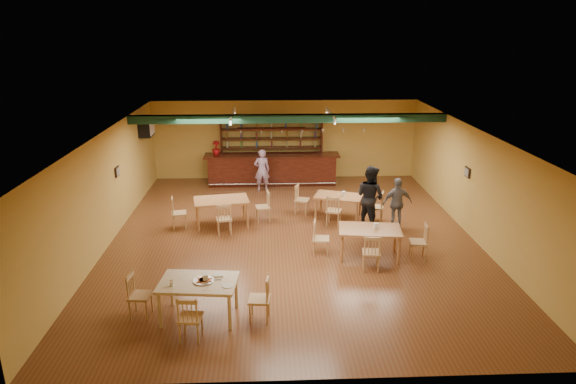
{
  "coord_description": "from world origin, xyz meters",
  "views": [
    {
      "loc": [
        -0.7,
        -13.01,
        5.61
      ],
      "look_at": [
        -0.12,
        0.6,
        1.15
      ],
      "focal_mm": 31.48,
      "sensor_mm": 36.0,
      "label": 1
    }
  ],
  "objects_px": {
    "bar_counter": "(272,169)",
    "dining_table_d": "(369,243)",
    "dining_table_b": "(338,206)",
    "near_table": "(199,299)",
    "dining_table_a": "(222,212)",
    "patron_bar": "(262,170)",
    "patron_right_a": "(370,197)"
  },
  "relations": [
    {
      "from": "bar_counter",
      "to": "near_table",
      "type": "distance_m",
      "value": 9.28
    },
    {
      "from": "bar_counter",
      "to": "dining_table_a",
      "type": "xyz_separation_m",
      "value": [
        -1.55,
        -4.06,
        -0.17
      ]
    },
    {
      "from": "bar_counter",
      "to": "dining_table_b",
      "type": "xyz_separation_m",
      "value": [
        1.99,
        -3.61,
        -0.21
      ]
    },
    {
      "from": "dining_table_d",
      "to": "patron_bar",
      "type": "bearing_deg",
      "value": 123.4
    },
    {
      "from": "dining_table_d",
      "to": "near_table",
      "type": "xyz_separation_m",
      "value": [
        -3.97,
        -2.68,
        0.02
      ]
    },
    {
      "from": "dining_table_a",
      "to": "dining_table_b",
      "type": "bearing_deg",
      "value": -2.59
    },
    {
      "from": "bar_counter",
      "to": "dining_table_d",
      "type": "distance_m",
      "value": 6.9
    },
    {
      "from": "dining_table_d",
      "to": "dining_table_a",
      "type": "bearing_deg",
      "value": 155.89
    },
    {
      "from": "dining_table_b",
      "to": "patron_bar",
      "type": "xyz_separation_m",
      "value": [
        -2.36,
        2.79,
        0.41
      ]
    },
    {
      "from": "dining_table_b",
      "to": "patron_bar",
      "type": "bearing_deg",
      "value": 149.42
    },
    {
      "from": "bar_counter",
      "to": "dining_table_d",
      "type": "bearing_deg",
      "value": -69.74
    },
    {
      "from": "bar_counter",
      "to": "near_table",
      "type": "bearing_deg",
      "value": -99.81
    },
    {
      "from": "patron_bar",
      "to": "bar_counter",
      "type": "bearing_deg",
      "value": -121.49
    },
    {
      "from": "dining_table_a",
      "to": "dining_table_b",
      "type": "relative_size",
      "value": 1.12
    },
    {
      "from": "near_table",
      "to": "patron_bar",
      "type": "height_order",
      "value": "patron_bar"
    },
    {
      "from": "dining_table_a",
      "to": "patron_right_a",
      "type": "bearing_deg",
      "value": -14.45
    },
    {
      "from": "dining_table_b",
      "to": "near_table",
      "type": "xyz_separation_m",
      "value": [
        -3.57,
        -5.53,
        0.05
      ]
    },
    {
      "from": "near_table",
      "to": "patron_bar",
      "type": "relative_size",
      "value": 1.0
    },
    {
      "from": "dining_table_b",
      "to": "near_table",
      "type": "height_order",
      "value": "near_table"
    },
    {
      "from": "dining_table_d",
      "to": "patron_right_a",
      "type": "distance_m",
      "value": 2.17
    },
    {
      "from": "dining_table_a",
      "to": "dining_table_d",
      "type": "bearing_deg",
      "value": -41.29
    },
    {
      "from": "patron_bar",
      "to": "dining_table_d",
      "type": "bearing_deg",
      "value": 108.71
    },
    {
      "from": "bar_counter",
      "to": "dining_table_d",
      "type": "height_order",
      "value": "bar_counter"
    },
    {
      "from": "dining_table_b",
      "to": "patron_right_a",
      "type": "height_order",
      "value": "patron_right_a"
    },
    {
      "from": "bar_counter",
      "to": "near_table",
      "type": "relative_size",
      "value": 3.27
    },
    {
      "from": "dining_table_a",
      "to": "patron_right_a",
      "type": "relative_size",
      "value": 0.85
    },
    {
      "from": "patron_right_a",
      "to": "dining_table_d",
      "type": "bearing_deg",
      "value": 130.23
    },
    {
      "from": "bar_counter",
      "to": "patron_right_a",
      "type": "distance_m",
      "value": 5.23
    },
    {
      "from": "near_table",
      "to": "dining_table_d",
      "type": "bearing_deg",
      "value": 39.66
    },
    {
      "from": "dining_table_a",
      "to": "patron_right_a",
      "type": "xyz_separation_m",
      "value": [
        4.34,
        -0.35,
        0.53
      ]
    },
    {
      "from": "near_table",
      "to": "dining_table_b",
      "type": "bearing_deg",
      "value": 62.83
    },
    {
      "from": "dining_table_a",
      "to": "patron_right_a",
      "type": "distance_m",
      "value": 4.39
    }
  ]
}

